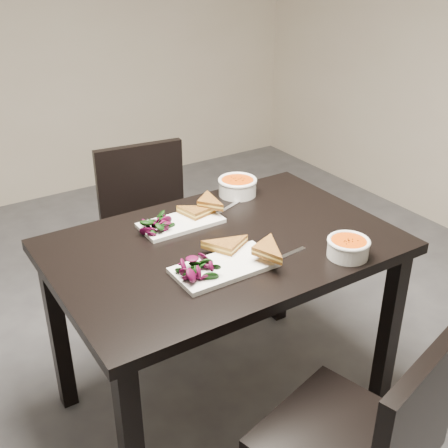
% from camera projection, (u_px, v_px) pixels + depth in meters
% --- Properties ---
extents(table, '(1.20, 0.80, 0.75)m').
position_uv_depth(table, '(224.00, 266.00, 2.04)').
color(table, black).
rests_on(table, ground).
extents(chair_near, '(0.51, 0.51, 0.85)m').
position_uv_depth(chair_near, '(370.00, 443.00, 1.54)').
color(chair_near, black).
rests_on(chair_near, ground).
extents(chair_far, '(0.47, 0.47, 0.85)m').
position_uv_depth(chair_far, '(150.00, 225.00, 2.69)').
color(chair_far, black).
rests_on(chair_far, ground).
extents(plate_near, '(0.34, 0.17, 0.02)m').
position_uv_depth(plate_near, '(225.00, 267.00, 1.83)').
color(plate_near, white).
rests_on(plate_near, table).
extents(sandwich_near, '(0.21, 0.19, 0.05)m').
position_uv_depth(sandwich_near, '(239.00, 250.00, 1.85)').
color(sandwich_near, '#986520').
rests_on(sandwich_near, plate_near).
extents(salad_near, '(0.11, 0.10, 0.05)m').
position_uv_depth(salad_near, '(198.00, 267.00, 1.77)').
color(salad_near, black).
rests_on(salad_near, plate_near).
extents(soup_bowl_near, '(0.14, 0.14, 0.07)m').
position_uv_depth(soup_bowl_near, '(348.00, 247.00, 1.89)').
color(soup_bowl_near, white).
rests_on(soup_bowl_near, table).
extents(cutlery_near, '(0.18, 0.03, 0.00)m').
position_uv_depth(cutlery_near, '(285.00, 256.00, 1.90)').
color(cutlery_near, silver).
rests_on(cutlery_near, table).
extents(plate_far, '(0.31, 0.15, 0.02)m').
position_uv_depth(plate_far, '(181.00, 223.00, 2.11)').
color(plate_far, white).
rests_on(plate_far, table).
extents(sandwich_far, '(0.17, 0.14, 0.05)m').
position_uv_depth(sandwich_far, '(198.00, 212.00, 2.11)').
color(sandwich_far, '#986520').
rests_on(sandwich_far, plate_far).
extents(salad_far, '(0.10, 0.09, 0.04)m').
position_uv_depth(salad_far, '(156.00, 223.00, 2.05)').
color(salad_far, black).
rests_on(salad_far, plate_far).
extents(soup_bowl_far, '(0.16, 0.16, 0.07)m').
position_uv_depth(soup_bowl_far, '(237.00, 186.00, 2.34)').
color(soup_bowl_far, white).
rests_on(soup_bowl_far, table).
extents(cutlery_far, '(0.17, 0.08, 0.00)m').
position_uv_depth(cutlery_far, '(227.00, 208.00, 2.23)').
color(cutlery_far, silver).
rests_on(cutlery_far, table).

